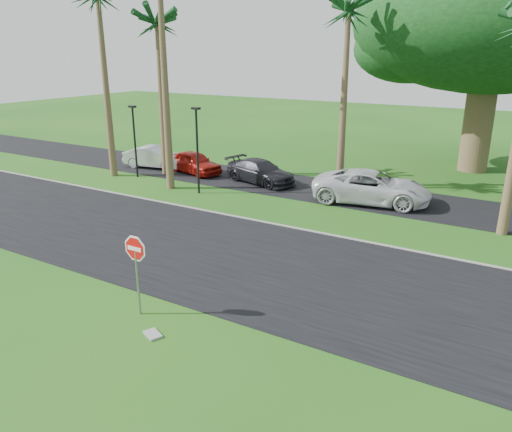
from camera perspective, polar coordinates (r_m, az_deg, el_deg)
The scene contains 16 objects.
ground at distance 17.83m, azimuth -7.60°, elevation -6.51°, with size 120.00×120.00×0.00m, color #165314.
road at distance 19.28m, azimuth -3.93°, elevation -4.36°, with size 120.00×8.00×0.02m, color black.
parking_strip at distance 28.06m, azimuth 8.34°, elevation 2.84°, with size 120.00×5.00×0.02m, color black.
curb at distance 22.49m, azimuth 1.94°, elevation -0.88°, with size 120.00×0.12×0.06m, color gray.
stop_sign_near at distance 14.77m, azimuth -13.56°, elevation -4.80°, with size 1.05×0.07×2.62m.
palm_left_far at distance 31.79m, azimuth -17.62°, elevation 22.48°, with size 5.00×5.00×11.50m.
palm_left_mid at distance 31.39m, azimuth -11.20°, elevation 20.34°, with size 5.00×5.00×10.00m.
palm_center at distance 28.49m, azimuth 10.52°, elevation 21.58°, with size 5.00×5.00×10.50m.
canopy_tree at distance 34.83m, azimuth 25.37°, elevation 19.24°, with size 16.50×16.50×13.12m.
streetlight_left at distance 31.35m, azimuth -13.72°, elevation 8.81°, with size 0.45×0.25×4.34m.
streetlight_right at distance 27.01m, azimuth -6.73°, elevation 8.05°, with size 0.45×0.25×4.64m.
car_silver at distance 33.86m, azimuth -11.42°, elevation 6.57°, with size 1.49×4.27×1.41m, color silver.
car_red at distance 31.98m, azimuth -7.04°, elevation 6.07°, with size 1.63×4.04×1.38m, color #9C140D.
car_dark at distance 29.39m, azimuth 0.52°, elevation 5.07°, with size 1.87×4.61×1.34m, color black.
car_minivan at distance 26.11m, azimuth 13.09°, elevation 3.21°, with size 2.72×5.90×1.64m, color silver.
utility_slab at distance 14.40m, azimuth -11.72°, elevation -13.10°, with size 0.55×0.35×0.06m, color gray.
Camera 1 is at (10.22, -12.55, 7.48)m, focal length 35.00 mm.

